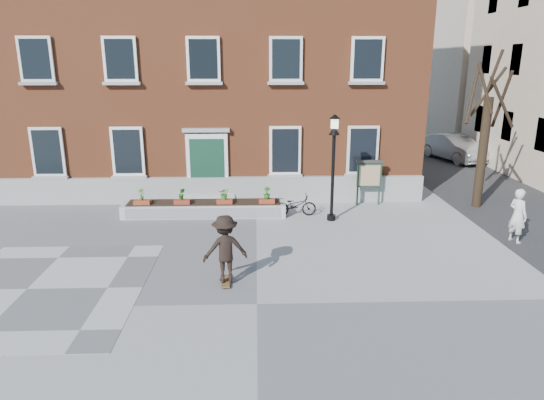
{
  "coord_description": "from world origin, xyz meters",
  "views": [
    {
      "loc": [
        0.01,
        -10.7,
        5.73
      ],
      "look_at": [
        0.5,
        4.0,
        1.5
      ],
      "focal_mm": 32.0,
      "sensor_mm": 36.0,
      "label": 1
    }
  ],
  "objects_px": {
    "parked_car": "(454,147)",
    "notice_board": "(369,175)",
    "lamp_post": "(334,153)",
    "bystander": "(518,216)",
    "bicycle": "(295,205)",
    "skateboarder": "(225,249)"
  },
  "relations": [
    {
      "from": "lamp_post",
      "to": "notice_board",
      "type": "relative_size",
      "value": 2.1
    },
    {
      "from": "bicycle",
      "to": "bystander",
      "type": "distance_m",
      "value": 7.63
    },
    {
      "from": "bystander",
      "to": "skateboarder",
      "type": "relative_size",
      "value": 0.95
    },
    {
      "from": "parked_car",
      "to": "notice_board",
      "type": "xyz_separation_m",
      "value": [
        -7.18,
        -9.08,
        0.49
      ]
    },
    {
      "from": "bystander",
      "to": "notice_board",
      "type": "xyz_separation_m",
      "value": [
        -3.87,
        4.42,
        0.36
      ]
    },
    {
      "from": "bicycle",
      "to": "bystander",
      "type": "height_order",
      "value": "bystander"
    },
    {
      "from": "lamp_post",
      "to": "skateboarder",
      "type": "height_order",
      "value": "lamp_post"
    },
    {
      "from": "parked_car",
      "to": "lamp_post",
      "type": "distance_m",
      "value": 14.35
    },
    {
      "from": "parked_car",
      "to": "skateboarder",
      "type": "height_order",
      "value": "skateboarder"
    },
    {
      "from": "parked_car",
      "to": "skateboarder",
      "type": "bearing_deg",
      "value": -144.27
    },
    {
      "from": "bicycle",
      "to": "notice_board",
      "type": "relative_size",
      "value": 0.85
    },
    {
      "from": "bicycle",
      "to": "parked_car",
      "type": "distance_m",
      "value": 14.7
    },
    {
      "from": "notice_board",
      "to": "skateboarder",
      "type": "relative_size",
      "value": 0.98
    },
    {
      "from": "bicycle",
      "to": "bystander",
      "type": "relative_size",
      "value": 0.88
    },
    {
      "from": "lamp_post",
      "to": "skateboarder",
      "type": "xyz_separation_m",
      "value": [
        -3.62,
        -5.26,
        -1.55
      ]
    },
    {
      "from": "bicycle",
      "to": "notice_board",
      "type": "bearing_deg",
      "value": -68.46
    },
    {
      "from": "bystander",
      "to": "lamp_post",
      "type": "height_order",
      "value": "lamp_post"
    },
    {
      "from": "parked_car",
      "to": "lamp_post",
      "type": "relative_size",
      "value": 1.2
    },
    {
      "from": "skateboarder",
      "to": "parked_car",
      "type": "bearing_deg",
      "value": 52.24
    },
    {
      "from": "bicycle",
      "to": "parked_car",
      "type": "xyz_separation_m",
      "value": [
        10.3,
        10.48,
        0.36
      ]
    },
    {
      "from": "parked_car",
      "to": "bystander",
      "type": "bearing_deg",
      "value": -120.31
    },
    {
      "from": "notice_board",
      "to": "skateboarder",
      "type": "distance_m",
      "value": 9.04
    }
  ]
}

